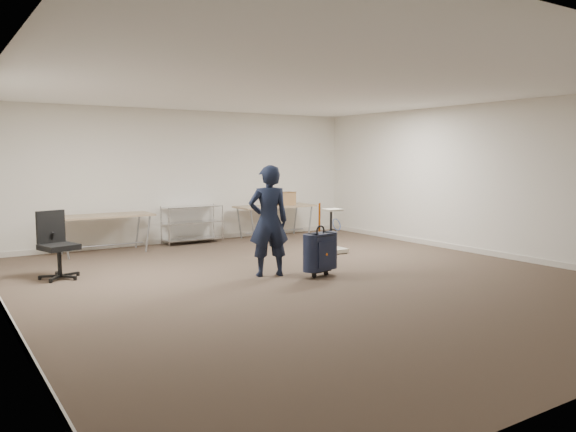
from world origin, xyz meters
TOP-DOWN VIEW (x-y plane):
  - ground at (0.00, 0.00)m, footprint 9.00×9.00m
  - room_shell at (0.00, 1.38)m, footprint 8.00×9.00m
  - folding_table_left at (-1.90, 3.95)m, footprint 1.80×0.75m
  - folding_table_right at (1.90, 3.95)m, footprint 1.80×0.75m
  - wire_shelf at (0.00, 4.20)m, footprint 1.22×0.47m
  - person at (-0.34, 0.53)m, footprint 0.71×0.56m
  - suitcase at (0.28, 0.04)m, footprint 0.44×0.30m
  - office_chair at (-3.07, 2.09)m, footprint 0.61×0.61m
  - equipment_cart at (1.74, 1.64)m, footprint 0.48×0.48m
  - cardboard_box at (2.17, 3.95)m, footprint 0.39×0.30m

SIDE VIEW (x-z plane):
  - ground at x=0.00m, z-range 0.00..0.00m
  - room_shell at x=0.00m, z-range -4.45..4.55m
  - equipment_cart at x=1.74m, z-range -0.20..0.64m
  - office_chair at x=-3.07m, z-range -0.20..0.81m
  - suitcase at x=0.28m, z-range -0.18..0.94m
  - wire_shelf at x=0.00m, z-range 0.04..0.84m
  - folding_table_left at x=-1.90m, z-range 0.31..1.04m
  - folding_table_right at x=1.90m, z-range 0.31..1.04m
  - person at x=-0.34m, z-range 0.00..1.69m
  - cardboard_box at x=2.17m, z-range 0.73..1.02m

